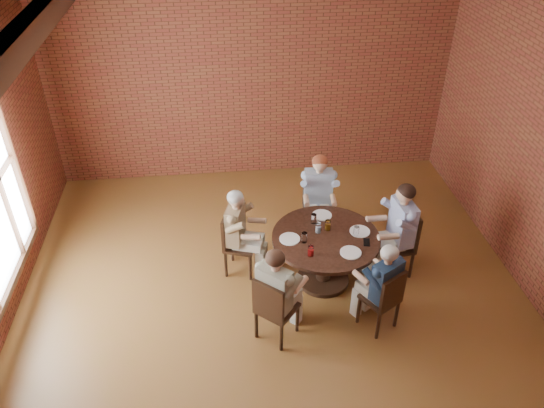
{
  "coord_description": "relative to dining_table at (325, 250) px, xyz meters",
  "views": [
    {
      "loc": [
        -0.59,
        -4.63,
        4.88
      ],
      "look_at": [
        0.05,
        1.0,
        0.98
      ],
      "focal_mm": 35.0,
      "sensor_mm": 36.0,
      "label": 1
    }
  ],
  "objects": [
    {
      "name": "diner_d",
      "position": [
        -0.72,
        -0.85,
        0.12
      ],
      "size": [
        0.79,
        0.8,
        1.3
      ],
      "primitive_type": null,
      "rotation": [
        0.0,
        0.0,
        2.44
      ],
      "color": "#B7A090",
      "rests_on": "floor"
    },
    {
      "name": "glass_a",
      "position": [
        0.38,
        -0.03,
        0.29
      ],
      "size": [
        0.07,
        0.07,
        0.14
      ],
      "primitive_type": "cylinder",
      "color": "white",
      "rests_on": "dining_table"
    },
    {
      "name": "glass_f",
      "position": [
        -0.26,
        -0.34,
        0.29
      ],
      "size": [
        0.07,
        0.07,
        0.14
      ],
      "primitive_type": "cylinder",
      "color": "white",
      "rests_on": "dining_table"
    },
    {
      "name": "chair_e",
      "position": [
        0.53,
        -0.89,
        -0.05
      ],
      "size": [
        0.52,
        0.52,
        0.88
      ],
      "rotation": [
        0.0,
        0.0,
        3.68
      ],
      "color": "black",
      "rests_on": "floor"
    },
    {
      "name": "dining_table",
      "position": [
        0.0,
        0.0,
        0.0
      ],
      "size": [
        1.37,
        1.37,
        0.75
      ],
      "color": "black",
      "rests_on": "floor"
    },
    {
      "name": "ceiling",
      "position": [
        -0.68,
        -0.53,
        2.87
      ],
      "size": [
        7.0,
        7.0,
        0.0
      ],
      "primitive_type": "plane",
      "rotation": [
        3.14,
        0.0,
        0.0
      ],
      "color": "white",
      "rests_on": "wall_back"
    },
    {
      "name": "plate_d",
      "position": [
        0.23,
        -0.35,
        0.23
      ],
      "size": [
        0.26,
        0.26,
        0.01
      ],
      "primitive_type": "cylinder",
      "color": "white",
      "rests_on": "dining_table"
    },
    {
      "name": "diner_c",
      "position": [
        -1.07,
        0.34,
        0.11
      ],
      "size": [
        0.73,
        0.65,
        1.27
      ],
      "primitive_type": null,
      "rotation": [
        0.0,
        0.0,
        1.26
      ],
      "color": "brown",
      "rests_on": "floor"
    },
    {
      "name": "glass_e",
      "position": [
        -0.29,
        -0.08,
        0.29
      ],
      "size": [
        0.07,
        0.07,
        0.14
      ],
      "primitive_type": "cylinder",
      "color": "white",
      "rests_on": "dining_table"
    },
    {
      "name": "wall_back",
      "position": [
        -0.68,
        2.97,
        1.17
      ],
      "size": [
        7.0,
        0.0,
        7.0
      ],
      "primitive_type": "plane",
      "rotation": [
        1.57,
        0.0,
        0.0
      ],
      "color": "brown",
      "rests_on": "ground"
    },
    {
      "name": "floor",
      "position": [
        -0.68,
        -0.53,
        -0.53
      ],
      "size": [
        7.0,
        7.0,
        0.0
      ],
      "primitive_type": "plane",
      "color": "brown",
      "rests_on": "ground"
    },
    {
      "name": "glass_b",
      "position": [
        0.05,
        0.14,
        0.29
      ],
      "size": [
        0.07,
        0.07,
        0.14
      ],
      "primitive_type": "cylinder",
      "color": "white",
      "rests_on": "dining_table"
    },
    {
      "name": "chair_b",
      "position": [
        0.1,
        1.09,
        -0.02
      ],
      "size": [
        0.45,
        0.45,
        0.93
      ],
      "rotation": [
        0.0,
        0.0,
        -0.09
      ],
      "color": "black",
      "rests_on": "floor"
    },
    {
      "name": "plate_c",
      "position": [
        -0.46,
        -0.01,
        0.23
      ],
      "size": [
        0.26,
        0.26,
        0.01
      ],
      "primitive_type": "cylinder",
      "color": "white",
      "rests_on": "dining_table"
    },
    {
      "name": "smartphone",
      "position": [
        0.48,
        -0.18,
        0.23
      ],
      "size": [
        0.11,
        0.17,
        0.01
      ],
      "primitive_type": "cube",
      "rotation": [
        0.0,
        0.0,
        -0.24
      ],
      "color": "black",
      "rests_on": "dining_table"
    },
    {
      "name": "chair_a",
      "position": [
        1.05,
        0.12,
        -0.01
      ],
      "size": [
        0.49,
        0.49,
        0.96
      ],
      "rotation": [
        0.0,
        0.0,
        -1.46
      ],
      "color": "black",
      "rests_on": "floor"
    },
    {
      "name": "plate_a",
      "position": [
        0.45,
        0.05,
        0.23
      ],
      "size": [
        0.26,
        0.26,
        0.01
      ],
      "primitive_type": "cylinder",
      "color": "white",
      "rests_on": "dining_table"
    },
    {
      "name": "diner_a",
      "position": [
        0.96,
        0.11,
        0.16
      ],
      "size": [
        0.73,
        0.62,
        1.37
      ],
      "primitive_type": null,
      "rotation": [
        0.0,
        0.0,
        -1.46
      ],
      "color": "#394994",
      "rests_on": "floor"
    },
    {
      "name": "glass_d",
      "position": [
        -0.08,
        0.1,
        0.29
      ],
      "size": [
        0.07,
        0.07,
        0.14
      ],
      "primitive_type": "cylinder",
      "color": "white",
      "rests_on": "dining_table"
    },
    {
      "name": "chair_c",
      "position": [
        -1.14,
        0.37,
        -0.04
      ],
      "size": [
        0.5,
        0.5,
        0.9
      ],
      "rotation": [
        0.0,
        0.0,
        1.26
      ],
      "color": "black",
      "rests_on": "floor"
    },
    {
      "name": "diner_b",
      "position": [
        0.09,
        1.01,
        0.13
      ],
      "size": [
        0.57,
        0.68,
        1.31
      ],
      "primitive_type": null,
      "rotation": [
        0.0,
        0.0,
        -0.09
      ],
      "color": "#8E9FB5",
      "rests_on": "floor"
    },
    {
      "name": "plate_b",
      "position": [
        0.03,
        0.45,
        0.23
      ],
      "size": [
        0.26,
        0.26,
        0.01
      ],
      "primitive_type": "cylinder",
      "color": "white",
      "rests_on": "dining_table"
    },
    {
      "name": "diner_e",
      "position": [
        0.5,
        -0.83,
        0.09
      ],
      "size": [
        0.7,
        0.73,
        1.23
      ],
      "primitive_type": null,
      "rotation": [
        0.0,
        0.0,
        3.68
      ],
      "color": "#1B304D",
      "rests_on": "floor"
    },
    {
      "name": "chair_d",
      "position": [
        -0.78,
        -0.91,
        -0.03
      ],
      "size": [
        0.58,
        0.58,
        0.92
      ],
      "rotation": [
        0.0,
        0.0,
        2.44
      ],
      "color": "black",
      "rests_on": "floor"
    },
    {
      "name": "glass_c",
      "position": [
        -0.11,
        0.29,
        0.29
      ],
      "size": [
        0.07,
        0.07,
        0.14
      ],
      "primitive_type": "cylinder",
      "color": "white",
      "rests_on": "dining_table"
    }
  ]
}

